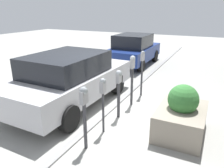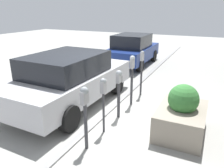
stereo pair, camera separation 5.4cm
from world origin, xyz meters
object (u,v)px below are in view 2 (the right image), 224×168
(parked_car_rear, at_px, (132,49))
(planter_box, at_px, (181,115))
(parking_meter_fourth, at_px, (132,72))
(parking_meter_nearest, at_px, (85,107))
(parking_meter_middle, at_px, (119,86))
(parking_meter_farthest, at_px, (142,66))
(parked_car_middle, at_px, (70,79))
(parking_meter_second, at_px, (103,94))

(parked_car_rear, bearing_deg, planter_box, -149.96)
(parking_meter_fourth, bearing_deg, parking_meter_nearest, 178.65)
(parking_meter_middle, distance_m, planter_box, 1.69)
(parking_meter_fourth, height_order, parking_meter_farthest, parking_meter_fourth)
(parking_meter_farthest, xyz_separation_m, parked_car_middle, (-1.59, 1.71, -0.20))
(parking_meter_second, xyz_separation_m, parking_meter_middle, (0.84, -0.01, -0.10))
(planter_box, bearing_deg, parking_meter_farthest, 40.49)
(parking_meter_middle, xyz_separation_m, parking_meter_farthest, (1.77, -0.04, 0.13))
(parking_meter_second, bearing_deg, parking_meter_nearest, 177.80)
(parking_meter_middle, xyz_separation_m, parked_car_middle, (0.17, 1.67, -0.06))
(parking_meter_second, bearing_deg, parking_meter_fourth, -0.99)
(parking_meter_fourth, height_order, parked_car_rear, parked_car_rear)
(parking_meter_farthest, bearing_deg, parked_car_rear, 24.35)
(parking_meter_farthest, bearing_deg, parking_meter_middle, 178.84)
(parking_meter_farthest, xyz_separation_m, parked_car_rear, (3.89, 1.76, -0.21))
(parked_car_middle, height_order, parked_car_rear, parked_car_middle)
(parking_meter_middle, bearing_deg, parked_car_middle, 84.13)
(parking_meter_nearest, bearing_deg, parking_meter_farthest, -1.23)
(planter_box, height_order, parked_car_rear, parked_car_rear)
(parked_car_middle, bearing_deg, planter_box, -93.33)
(parking_meter_middle, height_order, parked_car_middle, parked_car_middle)
(parking_meter_second, distance_m, planter_box, 1.87)
(parking_meter_second, bearing_deg, planter_box, -65.73)
(parked_car_rear, bearing_deg, parking_meter_fourth, -160.01)
(parked_car_middle, distance_m, parked_car_rear, 5.49)
(parking_meter_middle, height_order, parking_meter_farthest, parking_meter_farthest)
(parking_meter_second, relative_size, parked_car_middle, 0.30)
(parking_meter_second, xyz_separation_m, parked_car_rear, (6.50, 1.72, -0.18))
(parking_meter_second, distance_m, parked_car_rear, 6.73)
(parking_meter_second, bearing_deg, parking_meter_middle, -0.53)
(parking_meter_nearest, height_order, parking_meter_farthest, parking_meter_farthest)
(parked_car_middle, bearing_deg, parked_car_rear, 1.98)
(parked_car_rear, bearing_deg, parking_meter_farthest, -155.84)
(parking_meter_second, relative_size, parked_car_rear, 0.35)
(parking_meter_fourth, bearing_deg, parked_car_rear, 20.18)
(parking_meter_farthest, xyz_separation_m, planter_box, (-1.87, -1.60, -0.56))
(parking_meter_nearest, xyz_separation_m, parking_meter_fourth, (2.47, -0.06, 0.07))
(planter_box, bearing_deg, parking_meter_nearest, 131.35)
(parking_meter_middle, height_order, parked_car_rear, parked_car_rear)
(parking_meter_nearest, relative_size, parking_meter_middle, 1.04)
(parking_meter_farthest, relative_size, planter_box, 1.01)
(parking_meter_nearest, height_order, planter_box, parking_meter_nearest)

